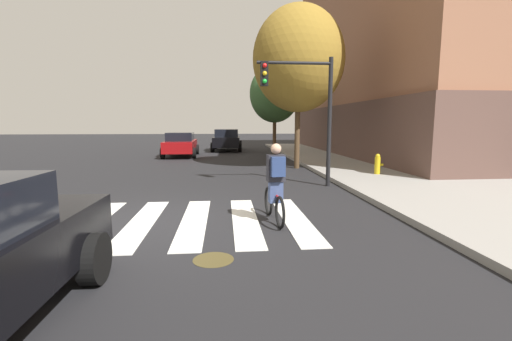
{
  "coord_description": "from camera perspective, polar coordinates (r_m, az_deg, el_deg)",
  "views": [
    {
      "loc": [
        1.65,
        -7.39,
        2.11
      ],
      "look_at": [
        2.44,
        1.1,
        0.94
      ],
      "focal_mm": 24.39,
      "sensor_mm": 36.0,
      "label": 1
    }
  ],
  "objects": [
    {
      "name": "sedan_mid",
      "position": [
        22.48,
        -12.25,
        4.27
      ],
      "size": [
        2.1,
        4.4,
        1.52
      ],
      "color": "maroon",
      "rests_on": "ground"
    },
    {
      "name": "street_tree_near",
      "position": [
        16.49,
        6.97,
        17.66
      ],
      "size": [
        4.11,
        4.11,
        7.31
      ],
      "color": "#4C3823",
      "rests_on": "ground"
    },
    {
      "name": "sedan_far",
      "position": [
        26.7,
        -4.78,
        5.08
      ],
      "size": [
        2.42,
        4.81,
        1.63
      ],
      "color": "black",
      "rests_on": "ground"
    },
    {
      "name": "fire_hydrant",
      "position": [
        14.17,
        19.32,
        0.99
      ],
      "size": [
        0.33,
        0.22,
        0.78
      ],
      "color": "gold",
      "rests_on": "sidewalk"
    },
    {
      "name": "ground_plane",
      "position": [
        7.86,
        -17.38,
        -8.12
      ],
      "size": [
        120.0,
        120.0,
        0.0
      ],
      "primitive_type": "plane",
      "color": "black"
    },
    {
      "name": "crosswalk_stripes",
      "position": [
        7.88,
        -18.19,
        -8.06
      ],
      "size": [
        7.16,
        3.79,
        0.01
      ],
      "color": "silver",
      "rests_on": "ground"
    },
    {
      "name": "traffic_light_near",
      "position": [
        11.57,
        8.05,
        11.47
      ],
      "size": [
        2.47,
        0.28,
        4.2
      ],
      "color": "black",
      "rests_on": "ground"
    },
    {
      "name": "manhole_cover",
      "position": [
        5.61,
        -7.01,
        -14.28
      ],
      "size": [
        0.64,
        0.64,
        0.01
      ],
      "primitive_type": "cylinder",
      "color": "#473D1E",
      "rests_on": "ground"
    },
    {
      "name": "street_tree_mid",
      "position": [
        23.91,
        3.09,
        12.46
      ],
      "size": [
        3.37,
        3.37,
        5.99
      ],
      "color": "#4C3823",
      "rests_on": "ground"
    },
    {
      "name": "cyclist",
      "position": [
        7.3,
        3.2,
        -2.18
      ],
      "size": [
        0.38,
        1.71,
        1.69
      ],
      "color": "black",
      "rests_on": "ground"
    },
    {
      "name": "corner_building",
      "position": [
        27.86,
        32.3,
        16.4
      ],
      "size": [
        18.59,
        21.63,
        13.74
      ],
      "color": "brown",
      "rests_on": "ground"
    }
  ]
}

